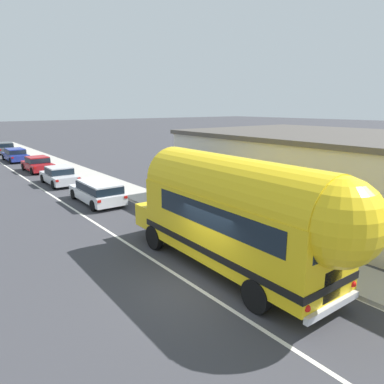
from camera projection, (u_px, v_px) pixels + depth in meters
The scene contains 10 objects.
ground_plane at pixel (195, 287), 11.53m from camera, with size 300.00×300.00×0.00m, color #38383D.
lane_markings at pixel (95, 202), 21.71m from camera, with size 3.59×80.00×0.01m.
sidewalk_slab at pixel (154, 200), 21.91m from camera, with size 2.19×90.00×0.15m, color #ADA89E.
roadside_building at pixel (356, 176), 18.57m from camera, with size 11.00×18.54×4.34m.
painted_bus at pixel (241, 212), 11.77m from camera, with size 2.76×10.27×4.12m.
car_lead at pixel (98, 191), 21.32m from camera, with size 2.02×4.78×1.37m.
car_second at pixel (59, 175), 26.55m from camera, with size 1.95×4.27×1.37m.
car_third at pixel (38, 164), 31.87m from camera, with size 2.03×4.29×1.37m.
car_fourth at pixel (15, 154), 37.89m from camera, with size 1.98×4.84×1.37m.
car_fifth at pixel (5, 147), 44.34m from camera, with size 2.14×4.73×1.37m.
Camera 1 is at (-6.48, -8.22, 5.74)m, focal length 32.99 mm.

